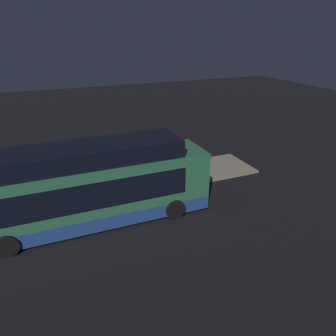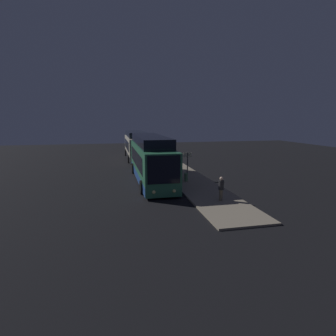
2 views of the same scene
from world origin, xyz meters
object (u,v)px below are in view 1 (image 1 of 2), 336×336
(bus_lead, at_px, (85,190))
(sign_post, at_px, (81,167))
(passenger_waiting, at_px, (188,158))
(passenger_boarding, at_px, (93,181))
(suitcase, at_px, (101,185))

(bus_lead, relative_size, sign_post, 4.98)
(passenger_waiting, height_order, sign_post, sign_post)
(passenger_boarding, height_order, sign_post, sign_post)
(bus_lead, distance_m, suitcase, 3.48)
(passenger_waiting, distance_m, suitcase, 6.00)
(passenger_boarding, xyz_separation_m, passenger_waiting, (6.45, 1.17, -0.04))
(passenger_boarding, xyz_separation_m, sign_post, (-0.44, 0.86, 0.61))
(passenger_boarding, distance_m, sign_post, 1.14)
(suitcase, bearing_deg, bus_lead, -114.26)
(suitcase, bearing_deg, passenger_waiting, 6.79)
(bus_lead, relative_size, suitcase, 12.90)
(bus_lead, height_order, passenger_boarding, bus_lead)
(suitcase, xyz_separation_m, sign_post, (-0.95, 0.40, 1.18))
(bus_lead, distance_m, passenger_waiting, 8.15)
(passenger_boarding, height_order, passenger_waiting, passenger_boarding)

